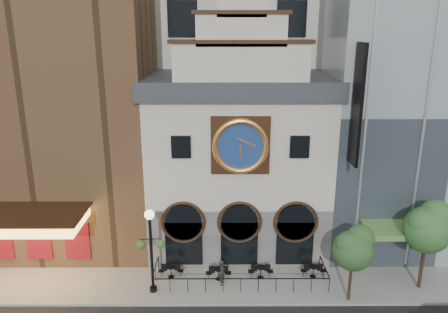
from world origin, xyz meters
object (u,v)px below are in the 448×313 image
bistro_1 (219,273)px  tree_left (354,247)px  bistro_2 (261,271)px  lamppost (151,242)px  bistro_0 (171,271)px  tree_right (428,226)px  bistro_3 (313,270)px  pedestrian (222,272)px

bistro_1 → tree_left: bearing=-15.4°
bistro_1 → bistro_2: bearing=3.8°
lamppost → tree_left: 11.61m
bistro_0 → tree_left: (10.68, -2.38, 2.92)m
tree_right → lamppost: bearing=-178.6°
bistro_1 → bistro_3: 6.02m
bistro_1 → pedestrian: pedestrian is taller
bistro_2 → pedestrian: (-2.44, -0.71, 0.35)m
lamppost → tree_left: (11.58, -0.85, 0.10)m
tree_left → tree_right: size_ratio=0.83×
bistro_3 → tree_left: (1.64, -2.36, 2.92)m
pedestrian → tree_left: (7.43, -1.58, 2.56)m
bistro_1 → lamppost: 4.99m
bistro_0 → lamppost: bearing=-120.6°
lamppost → bistro_0: bearing=54.8°
tree_left → pedestrian: bearing=168.0°
bistro_0 → tree_left: tree_left is taller
lamppost → pedestrian: bearing=5.3°
bistro_0 → bistro_2: 5.69m
bistro_3 → lamppost: lamppost is taller
lamppost → tree_right: 16.29m
bistro_0 → bistro_1: bearing=-5.0°
bistro_0 → bistro_1: (3.02, -0.27, 0.00)m
bistro_3 → lamppost: bearing=-171.4°
bistro_0 → bistro_2: (5.69, -0.09, 0.00)m
tree_right → bistro_2: bearing=173.9°
pedestrian → lamppost: lamppost is taller
bistro_2 → bistro_3: bearing=1.2°
bistro_3 → tree_right: 7.37m
bistro_2 → tree_left: tree_left is taller
bistro_0 → bistro_3: 9.04m
lamppost → tree_right: bearing=-3.2°
tree_right → bistro_0: bearing=175.8°
bistro_2 → lamppost: 7.31m
bistro_0 → tree_left: size_ratio=0.34×
bistro_0 → lamppost: 3.33m
bistro_0 → tree_left: bearing=-12.6°
bistro_0 → pedestrian: pedestrian is taller
bistro_2 → lamppost: lamppost is taller
bistro_3 → tree_left: tree_left is taller
pedestrian → tree_left: tree_left is taller
bistro_1 → tree_right: (12.34, -0.85, 3.62)m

